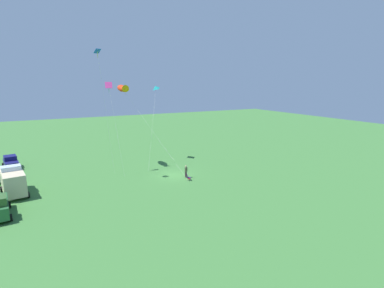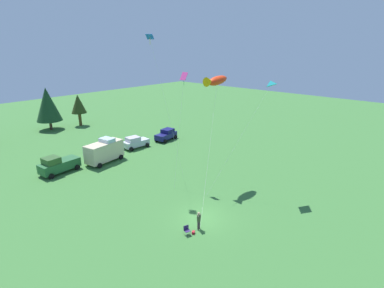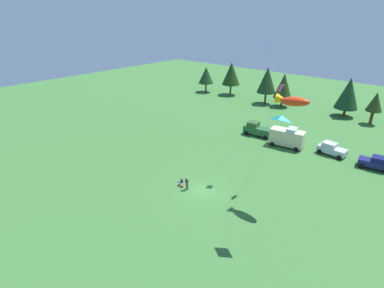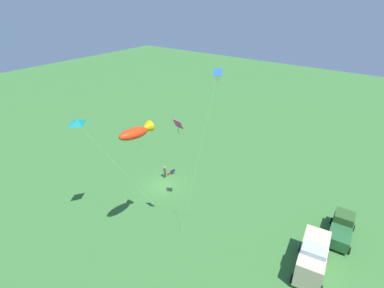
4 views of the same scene
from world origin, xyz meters
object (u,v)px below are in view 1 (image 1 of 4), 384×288
at_px(car_silver_compact, 2,174).
at_px(kite_delta_teal, 155,88).
at_px(kite_large_fish, 123,88).
at_px(van_camper_beige, 13,181).
at_px(person_kite_flyer, 186,170).
at_px(folding_chair, 188,177).
at_px(backpack_on_grass, 189,178).
at_px(car_navy_hatch, 11,162).
at_px(kite_diamond_rainbow, 109,88).
at_px(kite_diamond_blue, 98,60).

distance_m(car_silver_compact, kite_delta_teal, 24.93).
bearing_deg(kite_large_fish, van_camper_beige, 111.50).
distance_m(person_kite_flyer, car_silver_compact, 24.51).
xyz_separation_m(van_camper_beige, car_silver_compact, (6.64, 1.61, -0.69)).
distance_m(folding_chair, kite_large_fish, 16.69).
distance_m(backpack_on_grass, kite_large_fish, 16.79).
xyz_separation_m(car_navy_hatch, kite_diamond_rainbow, (-9.62, -13.33, 11.15)).
bearing_deg(person_kite_flyer, kite_delta_teal, 79.28).
distance_m(person_kite_flyer, folding_chair, 1.42).
xyz_separation_m(folding_chair, kite_diamond_rainbow, (8.22, 7.98, 11.62)).
relative_size(person_kite_flyer, car_silver_compact, 0.40).
relative_size(person_kite_flyer, folding_chair, 2.12).
relative_size(kite_delta_teal, kite_diamond_rainbow, 0.96).
distance_m(folding_chair, kite_delta_teal, 17.02).
xyz_separation_m(person_kite_flyer, folding_chair, (-1.28, 0.30, -0.53)).
height_order(van_camper_beige, kite_diamond_blue, kite_diamond_blue).
xyz_separation_m(folding_chair, backpack_on_grass, (0.46, -0.38, -0.38)).
xyz_separation_m(car_silver_compact, kite_diamond_rainbow, (-3.34, -13.97, 11.15)).
bearing_deg(kite_diamond_blue, folding_chair, -118.67).
relative_size(van_camper_beige, kite_delta_teal, 0.45).
relative_size(person_kite_flyer, car_navy_hatch, 0.39).
bearing_deg(van_camper_beige, kite_diamond_blue, -96.01).
bearing_deg(car_navy_hatch, car_silver_compact, 165.71).
distance_m(van_camper_beige, car_navy_hatch, 12.97).
xyz_separation_m(kite_delta_teal, kite_diamond_rainbow, (-4.28, 8.35, 0.07)).
height_order(backpack_on_grass, van_camper_beige, van_camper_beige).
distance_m(kite_diamond_blue, kite_diamond_rainbow, 4.91).
bearing_deg(folding_chair, van_camper_beige, -173.56).
height_order(backpack_on_grass, kite_diamond_rainbow, kite_diamond_rainbow).
bearing_deg(backpack_on_grass, kite_diamond_blue, 64.32).
distance_m(person_kite_flyer, kite_diamond_rainbow, 15.48).
bearing_deg(backpack_on_grass, person_kite_flyer, 5.59).
distance_m(car_silver_compact, car_navy_hatch, 6.31).
bearing_deg(folding_chair, kite_large_fish, 136.86).
height_order(folding_chair, backpack_on_grass, folding_chair).
bearing_deg(folding_chair, kite_diamond_rainbow, 154.19).
bearing_deg(car_silver_compact, person_kite_flyer, 70.04).
bearing_deg(backpack_on_grass, folding_chair, 140.55).
height_order(van_camper_beige, car_silver_compact, van_camper_beige).
distance_m(kite_large_fish, kite_diamond_rainbow, 3.60).
height_order(backpack_on_grass, car_navy_hatch, car_navy_hatch).
bearing_deg(kite_delta_teal, kite_large_fish, 106.41).
bearing_deg(person_kite_flyer, car_silver_compact, 144.83).
bearing_deg(kite_large_fish, person_kite_flyer, -148.83).
relative_size(backpack_on_grass, car_navy_hatch, 0.07).
xyz_separation_m(backpack_on_grass, van_camper_beige, (4.46, 20.72, 1.53)).
xyz_separation_m(kite_diamond_blue, kite_delta_teal, (7.17, -10.11, -3.62)).
xyz_separation_m(folding_chair, kite_delta_teal, (12.50, -0.37, 11.55)).
xyz_separation_m(folding_chair, car_navy_hatch, (17.83, 21.31, 0.46)).
bearing_deg(car_silver_compact, folding_chair, 67.07).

